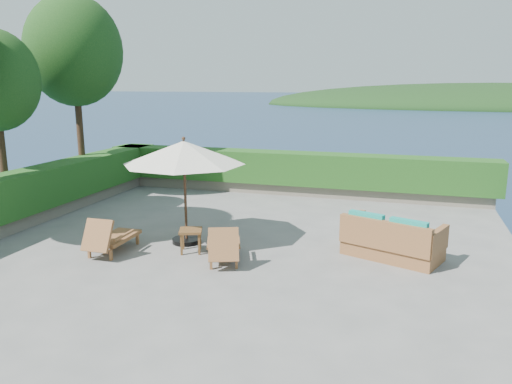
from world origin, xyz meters
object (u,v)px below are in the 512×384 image
(patio_umbrella, at_px, (184,154))
(wicker_loveseat, at_px, (391,241))
(lounge_right, at_px, (224,246))
(lounge_left, at_px, (110,237))
(side_table, at_px, (191,234))

(patio_umbrella, bearing_deg, wicker_loveseat, 3.86)
(lounge_right, bearing_deg, wicker_loveseat, 0.08)
(lounge_right, bearing_deg, patio_umbrella, 123.13)
(lounge_left, distance_m, side_table, 1.69)
(wicker_loveseat, bearing_deg, lounge_right, -138.24)
(lounge_left, bearing_deg, side_table, 18.10)
(lounge_left, height_order, wicker_loveseat, wicker_loveseat)
(lounge_left, height_order, lounge_right, lounge_left)
(lounge_right, xyz_separation_m, wicker_loveseat, (3.19, 1.20, 0.03))
(lounge_left, bearing_deg, lounge_right, 3.68)
(patio_umbrella, relative_size, side_table, 5.51)
(side_table, bearing_deg, wicker_loveseat, 11.80)
(side_table, bearing_deg, patio_umbrella, 122.89)
(lounge_left, distance_m, lounge_right, 2.47)
(lounge_left, relative_size, wicker_loveseat, 0.67)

